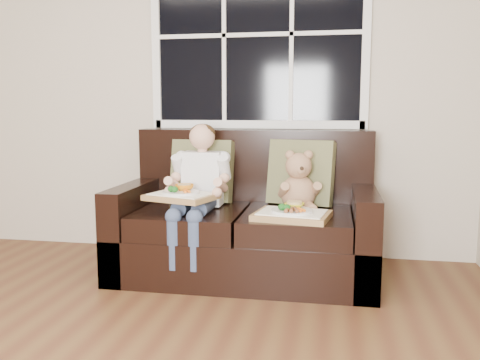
% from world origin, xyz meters
% --- Properties ---
extents(window_back, '(1.62, 0.04, 1.37)m').
position_xyz_m(window_back, '(0.64, 2.48, 1.65)').
color(window_back, black).
rests_on(window_back, room_walls).
extents(loveseat, '(1.70, 0.92, 0.96)m').
position_xyz_m(loveseat, '(0.64, 2.02, 0.31)').
color(loveseat, black).
rests_on(loveseat, ground).
extents(pillow_left, '(0.45, 0.23, 0.45)m').
position_xyz_m(pillow_left, '(0.29, 2.17, 0.67)').
color(pillow_left, brown).
rests_on(pillow_left, loveseat).
extents(pillow_right, '(0.48, 0.29, 0.46)m').
position_xyz_m(pillow_right, '(0.99, 2.17, 0.67)').
color(pillow_right, brown).
rests_on(pillow_right, loveseat).
extents(child, '(0.38, 0.60, 0.86)m').
position_xyz_m(child, '(0.34, 1.90, 0.64)').
color(child, white).
rests_on(child, loveseat).
extents(teddy_bear, '(0.27, 0.33, 0.41)m').
position_xyz_m(teddy_bear, '(0.98, 2.01, 0.61)').
color(teddy_bear, '#A07654').
rests_on(teddy_bear, loveseat).
extents(tray_left, '(0.48, 0.41, 0.09)m').
position_xyz_m(tray_left, '(0.27, 1.71, 0.57)').
color(tray_left, olive).
rests_on(tray_left, child).
extents(tray_right, '(0.49, 0.40, 0.10)m').
position_xyz_m(tray_right, '(0.97, 1.70, 0.48)').
color(tray_right, olive).
rests_on(tray_right, loveseat).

